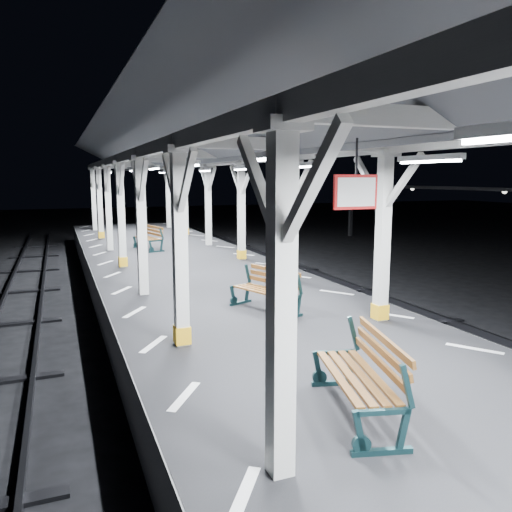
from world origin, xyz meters
TOP-DOWN VIEW (x-y plane):
  - ground at (0.00, 0.00)m, footprint 120.00×120.00m
  - platform at (0.00, 0.00)m, footprint 6.00×50.00m
  - hazard_stripes_left at (-2.45, 0.00)m, footprint 1.00×48.00m
  - hazard_stripes_right at (2.45, 0.00)m, footprint 1.00×48.00m
  - canopy at (0.00, -0.02)m, footprint 5.40×49.00m
  - bench_near at (-0.58, -1.28)m, footprint 1.10×1.92m
  - bench_mid at (0.23, 3.52)m, footprint 1.13×1.75m
  - bench_far at (-0.50, 13.60)m, footprint 0.97×1.79m

SIDE VIEW (x-z plane):
  - ground at x=0.00m, z-range 0.00..0.00m
  - platform at x=0.00m, z-range 0.00..1.00m
  - hazard_stripes_left at x=-2.45m, z-range 1.00..1.01m
  - hazard_stripes_right at x=2.45m, z-range 1.00..1.01m
  - bench_mid at x=0.23m, z-range 1.03..1.92m
  - bench_far at x=-0.50m, z-range 1.03..1.95m
  - bench_near at x=-0.58m, z-range 1.03..2.01m
  - canopy at x=0.00m, z-range 2.23..6.88m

